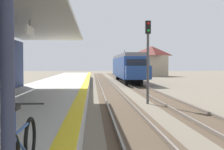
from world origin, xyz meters
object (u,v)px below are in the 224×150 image
rail_signal_post (148,53)px  distant_trackside_house (152,60)px  bicycle_beside_commuter (22,147)px  approaching_train (128,67)px

rail_signal_post → distant_trackside_house: distant_trackside_house is taller
bicycle_beside_commuter → distant_trackside_house: (13.66, 57.23, 2.04)m
approaching_train → rail_signal_post: 23.11m
approaching_train → distant_trackside_house: (7.65, 20.35, 1.16)m
approaching_train → bicycle_beside_commuter: approaching_train is taller
approaching_train → bicycle_beside_commuter: bearing=-99.3°
bicycle_beside_commuter → rail_signal_post: 14.69m
rail_signal_post → distant_trackside_house: (9.18, 43.38, 0.14)m
bicycle_beside_commuter → rail_signal_post: rail_signal_post is taller
distant_trackside_house → rail_signal_post: bearing=-102.0°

